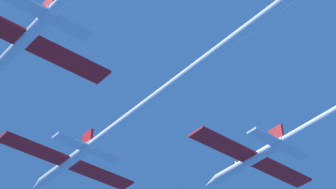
# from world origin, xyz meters

# --- Properties ---
(jet_lead) EXTENTS (16.15, 47.56, 2.68)m
(jet_lead) POSITION_xyz_m (-0.69, -12.13, 0.33)
(jet_lead) COLOR white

